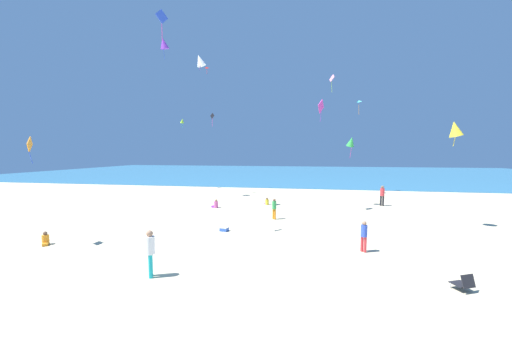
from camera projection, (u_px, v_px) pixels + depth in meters
The scene contains 23 objects.
ground_plane at pixel (259, 210), 22.94m from camera, with size 120.00×120.00×0.00m, color beige.
ocean_water at pixel (291, 173), 66.23m from camera, with size 120.00×60.00×0.05m, color teal.
beach_chair_near_camera at pixel (464, 283), 9.48m from camera, with size 0.69×0.73×0.61m.
cooler_box at pixel (224, 229), 16.80m from camera, with size 0.52×0.47×0.23m.
person_0 at pixel (382, 194), 24.69m from camera, with size 0.47×0.47×1.75m.
person_1 at pixel (150, 250), 10.51m from camera, with size 0.47×0.47×1.75m.
person_2 at pixel (45, 240), 14.28m from camera, with size 0.56×0.58×0.67m.
person_3 at pixel (274, 207), 19.72m from camera, with size 0.40×0.40×1.43m.
person_4 at pixel (364, 234), 13.20m from camera, with size 0.41×0.41×1.44m.
person_5 at pixel (216, 205), 23.89m from camera, with size 0.64×0.47×0.73m.
person_6 at pixel (267, 202), 25.30m from camera, with size 0.48×0.58×0.65m.
kite_magenta at pixel (321, 107), 21.75m from camera, with size 0.48×0.96×1.65m.
kite_purple at pixel (164, 43), 27.69m from camera, with size 1.20×1.31×2.07m.
kite_lime at pixel (182, 121), 35.97m from camera, with size 0.76×0.74×1.14m.
kite_red at pixel (207, 68), 34.24m from camera, with size 0.41×0.34×0.86m.
kite_pink at pixel (332, 79), 30.21m from camera, with size 0.47×0.82×1.84m.
kite_blue at pixel (162, 18), 14.56m from camera, with size 0.41×0.64×1.55m.
kite_green at pixel (351, 142), 24.31m from camera, with size 0.98×1.08×1.90m.
kite_teal at pixel (359, 101), 32.31m from camera, with size 0.65×0.67×1.67m.
kite_white at pixel (200, 60), 22.89m from camera, with size 1.17×1.07×1.29m.
kite_yellow at pixel (455, 129), 17.00m from camera, with size 0.98×0.82×1.55m.
kite_orange at pixel (30, 145), 13.49m from camera, with size 0.43×0.64×1.27m.
kite_black at pixel (212, 116), 31.47m from camera, with size 0.57×0.38×1.52m.
Camera 1 is at (3.84, -12.30, 4.55)m, focal length 20.25 mm.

